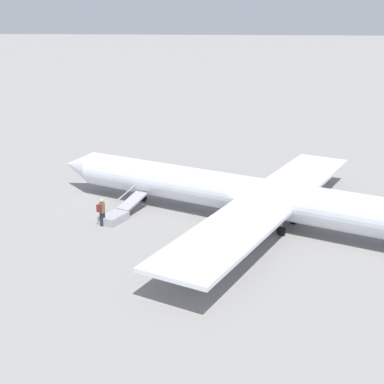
{
  "coord_description": "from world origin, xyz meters",
  "views": [
    {
      "loc": [
        0.22,
        31.03,
        12.32
      ],
      "look_at": [
        3.68,
        -0.76,
        1.59
      ],
      "focal_mm": 50.0,
      "sensor_mm": 36.0,
      "label": 1
    }
  ],
  "objects": [
    {
      "name": "boarding_stairs",
      "position": [
        8.22,
        0.49,
        0.36
      ],
      "size": [
        2.5,
        4.09,
        1.56
      ],
      "rotation": [
        0.0,
        0.0,
        -1.98
      ],
      "color": "#99999E",
      "rests_on": "ground"
    },
    {
      "name": "airplane_main",
      "position": [
        -0.8,
        0.34,
        1.79
      ],
      "size": [
        28.47,
        22.48,
        5.99
      ],
      "rotation": [
        0.0,
        0.0,
        -0.4
      ],
      "color": "silver",
      "rests_on": "ground"
    },
    {
      "name": "ground_plane",
      "position": [
        0.0,
        0.0,
        0.0
      ],
      "size": [
        600.0,
        600.0,
        0.0
      ],
      "primitive_type": "plane",
      "color": "gray"
    },
    {
      "name": "passenger",
      "position": [
        8.92,
        1.55,
        1.0
      ],
      "size": [
        0.45,
        0.57,
        1.74
      ],
      "rotation": [
        0.0,
        0.0,
        -1.98
      ],
      "color": "#23232D",
      "rests_on": "ground"
    }
  ]
}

